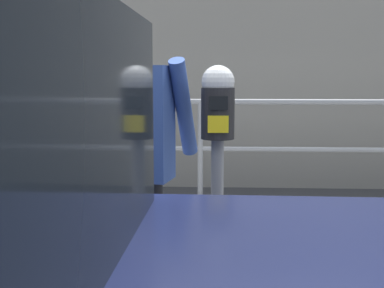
% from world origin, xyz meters
% --- Properties ---
extents(sidewalk_curb, '(36.00, 3.22, 0.15)m').
position_xyz_m(sidewalk_curb, '(0.00, 1.61, 0.08)').
color(sidewalk_curb, gray).
rests_on(sidewalk_curb, ground).
extents(parking_meter, '(0.18, 0.19, 1.48)m').
position_xyz_m(parking_meter, '(0.18, 0.36, 1.24)').
color(parking_meter, slate).
rests_on(parking_meter, sidewalk_curb).
extents(pedestrian_at_meter, '(0.67, 0.40, 1.71)m').
position_xyz_m(pedestrian_at_meter, '(-0.30, 0.43, 1.13)').
color(pedestrian_at_meter, black).
rests_on(pedestrian_at_meter, sidewalk_curb).
extents(background_railing, '(24.06, 0.06, 1.18)m').
position_xyz_m(background_railing, '(0.00, 3.05, 1.00)').
color(background_railing, gray).
rests_on(background_railing, sidewalk_curb).
extents(backdrop_wall, '(32.00, 0.50, 3.92)m').
position_xyz_m(backdrop_wall, '(0.00, 4.82, 1.96)').
color(backdrop_wall, gray).
rests_on(backdrop_wall, ground).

